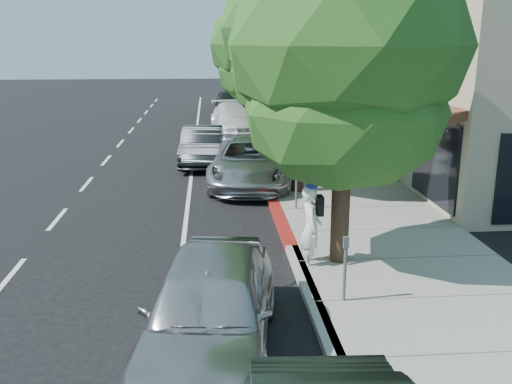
{
  "coord_description": "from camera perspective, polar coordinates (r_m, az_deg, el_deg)",
  "views": [
    {
      "loc": [
        -1.89,
        -13.62,
        4.9
      ],
      "look_at": [
        -0.82,
        -0.52,
        1.35
      ],
      "focal_mm": 40.0,
      "sensor_mm": 36.0,
      "label": 1
    }
  ],
  "objects": [
    {
      "name": "dark_sedan",
      "position": [
        23.0,
        -5.41,
        4.62
      ],
      "size": [
        1.8,
        4.55,
        1.47
      ],
      "primitive_type": "imported",
      "rotation": [
        0.0,
        0.0,
        -0.05
      ],
      "color": "black",
      "rests_on": "ground"
    },
    {
      "name": "bicycle",
      "position": [
        11.53,
        -2.77,
        -7.68
      ],
      "size": [
        1.75,
        0.91,
        0.88
      ],
      "primitive_type": "imported",
      "rotation": [
        0.0,
        0.0,
        1.36
      ],
      "color": "navy",
      "rests_on": "ground"
    },
    {
      "name": "street_tree_3",
      "position": [
        29.76,
        0.7,
        14.37
      ],
      "size": [
        5.62,
        5.62,
        7.66
      ],
      "color": "black",
      "rests_on": "ground"
    },
    {
      "name": "storefront_building",
      "position": [
        33.68,
        15.61,
        12.19
      ],
      "size": [
        10.0,
        36.0,
        7.0
      ],
      "primitive_type": "cube",
      "color": "tan",
      "rests_on": "ground"
    },
    {
      "name": "cyclist",
      "position": [
        12.38,
        5.53,
        -3.62
      ],
      "size": [
        0.5,
        0.72,
        1.87
      ],
      "primitive_type": "imported",
      "rotation": [
        0.0,
        0.0,
        1.49
      ],
      "color": "white",
      "rests_on": "ground"
    },
    {
      "name": "white_pickup",
      "position": [
        29.89,
        -2.01,
        7.25
      ],
      "size": [
        2.84,
        5.84,
        1.64
      ],
      "primitive_type": "imported",
      "rotation": [
        0.0,
        0.0,
        0.1
      ],
      "color": "white",
      "rests_on": "ground"
    },
    {
      "name": "silver_suv",
      "position": [
        19.61,
        -0.53,
        3.01
      ],
      "size": [
        3.29,
        5.96,
        1.58
      ],
      "primitive_type": "imported",
      "rotation": [
        0.0,
        0.0,
        -0.12
      ],
      "color": "#ADADB2",
      "rests_on": "ground"
    },
    {
      "name": "near_car_a",
      "position": [
        9.08,
        -4.61,
        -11.52
      ],
      "size": [
        2.6,
        5.11,
        1.67
      ],
      "primitive_type": "imported",
      "rotation": [
        0.0,
        0.0,
        -0.13
      ],
      "color": "#AAA9AE",
      "rests_on": "ground"
    },
    {
      "name": "curb",
      "position": [
        22.24,
        0.29,
        2.58
      ],
      "size": [
        0.3,
        56.0,
        0.15
      ],
      "primitive_type": "cube",
      "color": "#9E998E",
      "rests_on": "ground"
    },
    {
      "name": "sidewalk",
      "position": [
        22.55,
        6.13,
        2.67
      ],
      "size": [
        4.6,
        56.0,
        0.15
      ],
      "primitive_type": "cube",
      "color": "gray",
      "rests_on": "ground"
    },
    {
      "name": "street_tree_0",
      "position": [
        11.96,
        9.07,
        13.78
      ],
      "size": [
        4.99,
        4.99,
        7.66
      ],
      "color": "black",
      "rests_on": "ground"
    },
    {
      "name": "street_tree_2",
      "position": [
        23.79,
        2.11,
        14.97
      ],
      "size": [
        4.6,
        4.6,
        7.79
      ],
      "color": "black",
      "rests_on": "ground"
    },
    {
      "name": "street_tree_5",
      "position": [
        41.72,
        -0.89,
        14.19
      ],
      "size": [
        4.43,
        4.43,
        6.93
      ],
      "color": "black",
      "rests_on": "ground"
    },
    {
      "name": "pedestrian",
      "position": [
        20.07,
        7.56,
        3.84
      ],
      "size": [
        0.87,
        0.69,
        1.75
      ],
      "primitive_type": "imported",
      "rotation": [
        0.0,
        0.0,
        3.17
      ],
      "color": "black",
      "rests_on": "sidewalk"
    },
    {
      "name": "curb_red_segment",
      "position": [
        15.51,
        2.54,
        -3.02
      ],
      "size": [
        0.32,
        4.0,
        0.15
      ],
      "primitive_type": "cube",
      "color": "maroon",
      "rests_on": "ground"
    },
    {
      "name": "ground",
      "position": [
        14.6,
        3.03,
        -4.52
      ],
      "size": [
        120.0,
        120.0,
        0.0
      ],
      "primitive_type": "plane",
      "color": "black",
      "rests_on": "ground"
    },
    {
      "name": "street_tree_1",
      "position": [
        17.84,
        4.47,
        15.6
      ],
      "size": [
        5.01,
        5.01,
        8.2
      ],
      "color": "black",
      "rests_on": "ground"
    },
    {
      "name": "street_tree_4",
      "position": [
        35.74,
        -0.23,
        14.5
      ],
      "size": [
        4.99,
        4.99,
        7.48
      ],
      "color": "black",
      "rests_on": "ground"
    },
    {
      "name": "dark_suv_far",
      "position": [
        39.39,
        -2.69,
        9.05
      ],
      "size": [
        1.95,
        4.51,
        1.52
      ],
      "primitive_type": "imported",
      "rotation": [
        0.0,
        0.0,
        0.04
      ],
      "color": "black",
      "rests_on": "ground"
    }
  ]
}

